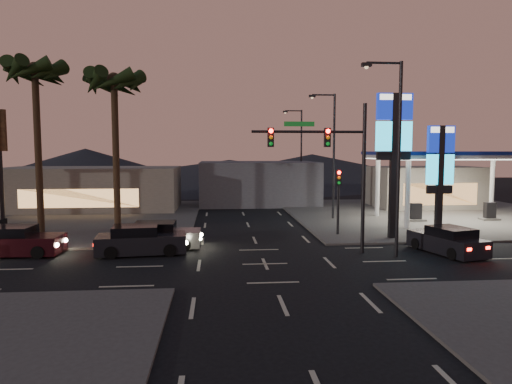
{
  "coord_description": "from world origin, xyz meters",
  "views": [
    {
      "loc": [
        -2.33,
        -21.69,
        5.46
      ],
      "look_at": [
        0.08,
        5.96,
        3.0
      ],
      "focal_mm": 32.0,
      "sensor_mm": 36.0,
      "label": 1
    }
  ],
  "objects": [
    {
      "name": "palm_a",
      "position": [
        -9.0,
        9.5,
        9.43
      ],
      "size": [
        4.41,
        4.41,
        10.86
      ],
      "color": "black",
      "rests_on": "ground"
    },
    {
      "name": "traffic_signal_mast",
      "position": [
        3.76,
        1.99,
        5.23
      ],
      "size": [
        6.1,
        0.39,
        8.0
      ],
      "color": "black",
      "rests_on": "ground"
    },
    {
      "name": "hill_right",
      "position": [
        15.0,
        60.0,
        2.5
      ],
      "size": [
        50.0,
        50.0,
        5.0
      ],
      "primitive_type": "cone",
      "color": "black",
      "rests_on": "ground"
    },
    {
      "name": "streetlight_far",
      "position": [
        6.79,
        28.0,
        5.72
      ],
      "size": [
        2.14,
        0.25,
        10.0
      ],
      "color": "black",
      "rests_on": "ground"
    },
    {
      "name": "hill_left",
      "position": [
        -25.0,
        60.0,
        3.0
      ],
      "size": [
        40.0,
        40.0,
        6.0
      ],
      "primitive_type": "cone",
      "color": "black",
      "rests_on": "ground"
    },
    {
      "name": "gas_station",
      "position": [
        16.0,
        12.0,
        5.08
      ],
      "size": [
        12.2,
        8.2,
        5.47
      ],
      "color": "silver",
      "rests_on": "ground"
    },
    {
      "name": "car_lane_a_mid",
      "position": [
        -12.95,
        3.03,
        0.72
      ],
      "size": [
        4.83,
        2.17,
        1.55
      ],
      "color": "black",
      "rests_on": "ground"
    },
    {
      "name": "streetlight_near",
      "position": [
        6.79,
        1.0,
        5.72
      ],
      "size": [
        2.14,
        0.25,
        10.0
      ],
      "color": "black",
      "rests_on": "ground"
    },
    {
      "name": "convenience_store",
      "position": [
        18.0,
        21.0,
        2.0
      ],
      "size": [
        10.0,
        6.0,
        4.0
      ],
      "primitive_type": "cube",
      "color": "#726B5B",
      "rests_on": "ground"
    },
    {
      "name": "hill_center",
      "position": [
        0.0,
        60.0,
        2.0
      ],
      "size": [
        60.0,
        60.0,
        4.0
      ],
      "primitive_type": "cone",
      "color": "black",
      "rests_on": "ground"
    },
    {
      "name": "building_far_mid",
      "position": [
        2.0,
        26.0,
        2.2
      ],
      "size": [
        12.0,
        9.0,
        4.4
      ],
      "primitive_type": "cube",
      "color": "#4C4C51",
      "rests_on": "ground"
    },
    {
      "name": "pylon_sign_tall",
      "position": [
        8.5,
        5.5,
        6.39
      ],
      "size": [
        2.2,
        0.35,
        9.0
      ],
      "color": "black",
      "rests_on": "ground"
    },
    {
      "name": "palm_b",
      "position": [
        -14.0,
        9.5,
        9.97
      ],
      "size": [
        4.41,
        4.41,
        11.46
      ],
      "color": "black",
      "rests_on": "ground"
    },
    {
      "name": "streetlight_mid",
      "position": [
        6.79,
        14.0,
        5.72
      ],
      "size": [
        2.14,
        0.25,
        10.0
      ],
      "color": "black",
      "rests_on": "ground"
    },
    {
      "name": "pylon_sign_short",
      "position": [
        11.0,
        4.5,
        4.66
      ],
      "size": [
        1.6,
        0.35,
        7.0
      ],
      "color": "black",
      "rests_on": "ground"
    },
    {
      "name": "building_far_west",
      "position": [
        -14.0,
        22.0,
        2.0
      ],
      "size": [
        16.0,
        8.0,
        4.0
      ],
      "primitive_type": "cube",
      "color": "#726B5B",
      "rests_on": "ground"
    },
    {
      "name": "corner_lot_ne",
      "position": [
        16.0,
        16.0,
        0.06
      ],
      "size": [
        24.0,
        24.0,
        0.12
      ],
      "primitive_type": "cube",
      "color": "#47443F",
      "rests_on": "ground"
    },
    {
      "name": "ground",
      "position": [
        0.0,
        0.0,
        0.0
      ],
      "size": [
        140.0,
        140.0,
        0.0
      ],
      "primitive_type": "plane",
      "color": "black",
      "rests_on": "ground"
    },
    {
      "name": "suv_station",
      "position": [
        10.02,
        1.45,
        0.68
      ],
      "size": [
        2.87,
        4.67,
        1.46
      ],
      "color": "black",
      "rests_on": "ground"
    },
    {
      "name": "pedestal_signal",
      "position": [
        5.5,
        6.98,
        2.92
      ],
      "size": [
        0.32,
        0.39,
        4.3
      ],
      "color": "black",
      "rests_on": "ground"
    },
    {
      "name": "corner_lot_nw",
      "position": [
        -16.0,
        16.0,
        0.06
      ],
      "size": [
        24.0,
        24.0,
        0.12
      ],
      "primitive_type": "cube",
      "color": "#47443F",
      "rests_on": "ground"
    },
    {
      "name": "car_lane_a_front",
      "position": [
        -6.41,
        2.72,
        0.72
      ],
      "size": [
        4.91,
        2.41,
        1.55
      ],
      "color": "black",
      "rests_on": "ground"
    },
    {
      "name": "car_lane_b_front",
      "position": [
        -5.57,
        4.15,
        0.7
      ],
      "size": [
        4.64,
        2.02,
        1.5
      ],
      "color": "slate",
      "rests_on": "ground"
    }
  ]
}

